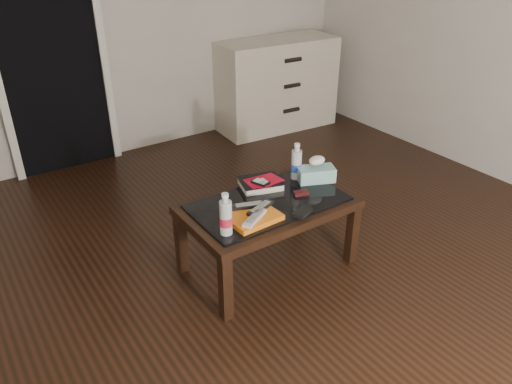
# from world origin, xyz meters

# --- Properties ---
(ground) EXTENTS (5.00, 5.00, 0.00)m
(ground) POSITION_xyz_m (0.00, 0.00, 0.00)
(ground) COLOR black
(ground) RESTS_ON ground
(room_shell) EXTENTS (5.00, 5.00, 5.00)m
(room_shell) POSITION_xyz_m (0.00, 0.00, 1.62)
(room_shell) COLOR beige
(room_shell) RESTS_ON ground
(doorway) EXTENTS (0.90, 0.08, 2.07)m
(doorway) POSITION_xyz_m (-0.40, 2.47, 1.02)
(doorway) COLOR black
(doorway) RESTS_ON ground
(coffee_table) EXTENTS (1.00, 0.60, 0.46)m
(coffee_table) POSITION_xyz_m (0.20, 0.30, 0.40)
(coffee_table) COLOR black
(coffee_table) RESTS_ON ground
(dresser) EXTENTS (1.23, 0.58, 0.90)m
(dresser) POSITION_xyz_m (1.68, 2.23, 0.45)
(dresser) COLOR beige
(dresser) RESTS_ON ground
(magazines) EXTENTS (0.29, 0.22, 0.03)m
(magazines) POSITION_xyz_m (0.01, 0.18, 0.48)
(magazines) COLOR orange
(magazines) RESTS_ON coffee_table
(remote_silver) EXTENTS (0.20, 0.14, 0.02)m
(remote_silver) POSITION_xyz_m (-0.01, 0.14, 0.50)
(remote_silver) COLOR silver
(remote_silver) RESTS_ON magazines
(remote_black_front) EXTENTS (0.20, 0.12, 0.02)m
(remote_black_front) POSITION_xyz_m (0.08, 0.20, 0.50)
(remote_black_front) COLOR black
(remote_black_front) RESTS_ON magazines
(remote_black_back) EXTENTS (0.21, 0.12, 0.02)m
(remote_black_back) POSITION_xyz_m (0.04, 0.26, 0.50)
(remote_black_back) COLOR black
(remote_black_back) RESTS_ON magazines
(textbook) EXTENTS (0.30, 0.26, 0.05)m
(textbook) POSITION_xyz_m (0.26, 0.47, 0.48)
(textbook) COLOR black
(textbook) RESTS_ON coffee_table
(dvd_mailers) EXTENTS (0.20, 0.15, 0.01)m
(dvd_mailers) POSITION_xyz_m (0.26, 0.46, 0.51)
(dvd_mailers) COLOR red
(dvd_mailers) RESTS_ON textbook
(ipod) EXTENTS (0.10, 0.12, 0.02)m
(ipod) POSITION_xyz_m (0.23, 0.43, 0.52)
(ipod) COLOR black
(ipod) RESTS_ON dvd_mailers
(flip_phone) EXTENTS (0.10, 0.07, 0.02)m
(flip_phone) POSITION_xyz_m (0.41, 0.25, 0.47)
(flip_phone) COLOR black
(flip_phone) RESTS_ON coffee_table
(wallet) EXTENTS (0.14, 0.11, 0.02)m
(wallet) POSITION_xyz_m (0.27, 0.07, 0.47)
(wallet) COLOR black
(wallet) RESTS_ON coffee_table
(water_bottle_left) EXTENTS (0.07, 0.07, 0.24)m
(water_bottle_left) POSITION_xyz_m (-0.18, 0.14, 0.58)
(water_bottle_left) COLOR #B5BCC0
(water_bottle_left) RESTS_ON coffee_table
(water_bottle_right) EXTENTS (0.08, 0.08, 0.24)m
(water_bottle_right) POSITION_xyz_m (0.52, 0.45, 0.58)
(water_bottle_right) COLOR silver
(water_bottle_right) RESTS_ON coffee_table
(tissue_box) EXTENTS (0.26, 0.20, 0.09)m
(tissue_box) POSITION_xyz_m (0.60, 0.35, 0.51)
(tissue_box) COLOR teal
(tissue_box) RESTS_ON coffee_table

